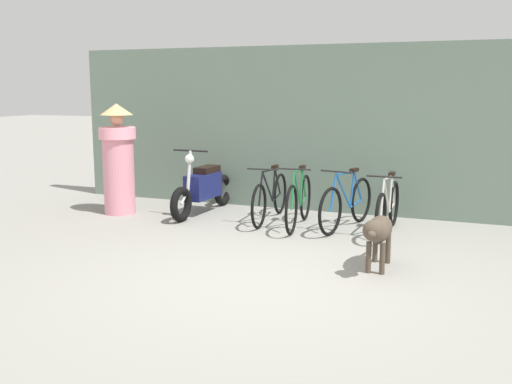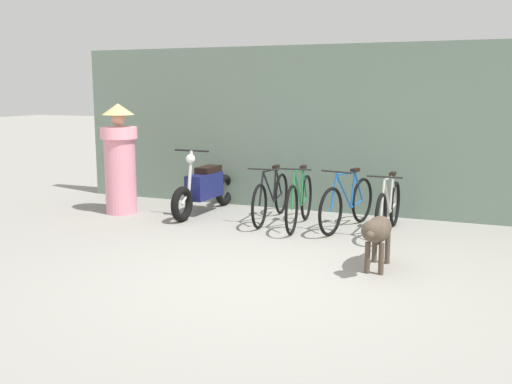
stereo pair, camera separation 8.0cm
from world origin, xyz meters
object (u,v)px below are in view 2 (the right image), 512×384
Objects in this scene: stray_dog at (377,231)px; person_in_robes at (120,158)px; bicycle_3 at (388,209)px; motorcycle at (204,188)px; bicycle_2 at (347,204)px; bicycle_1 at (299,202)px; bicycle_0 at (271,198)px.

person_in_robes reaches higher than stray_dog.
bicycle_3 is at bearing 157.89° from person_in_robes.
person_in_robes reaches higher than motorcycle.
bicycle_2 reaches higher than stray_dog.
bicycle_1 is at bearing -64.69° from bicycle_2.
person_in_robes is (-3.58, -0.30, 0.53)m from bicycle_2.
motorcycle is (-2.94, 0.28, 0.05)m from bicycle_3.
motorcycle is (-1.17, 0.11, 0.05)m from bicycle_0.
bicycle_2 is 0.95× the size of person_in_robes.
motorcycle is at bearing -107.32° from bicycle_1.
bicycle_0 reaches higher than stray_dog.
bicycle_1 is at bearing -87.08° from bicycle_3.
person_in_robes reaches higher than bicycle_2.
bicycle_0 is 1.05× the size of bicycle_1.
person_in_robes is (-4.18, -0.20, 0.53)m from bicycle_3.
bicycle_3 is 2.96m from motorcycle.
bicycle_1 is 1.37× the size of stray_dog.
bicycle_2 is at bearing 82.68° from bicycle_0.
bicycle_1 is at bearing 80.28° from motorcycle.
bicycle_2 is (0.66, 0.16, -0.01)m from bicycle_1.
motorcycle reaches higher than stray_dog.
stray_dog is at bearing 136.02° from person_in_robes.
stray_dog is (0.77, -1.81, 0.08)m from bicycle_2.
motorcycle is 1.59× the size of stray_dog.
person_in_robes is at bearing -110.61° from stray_dog.
bicycle_0 is at bearing -95.39° from bicycle_3.
bicycle_0 is at bearing 86.38° from motorcycle.
bicycle_1 is 0.96× the size of person_in_robes.
bicycle_0 is 1.06× the size of bicycle_2.
bicycle_1 reaches higher than bicycle_2.
bicycle_1 reaches higher than stray_dog.
bicycle_3 reaches higher than stray_dog.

